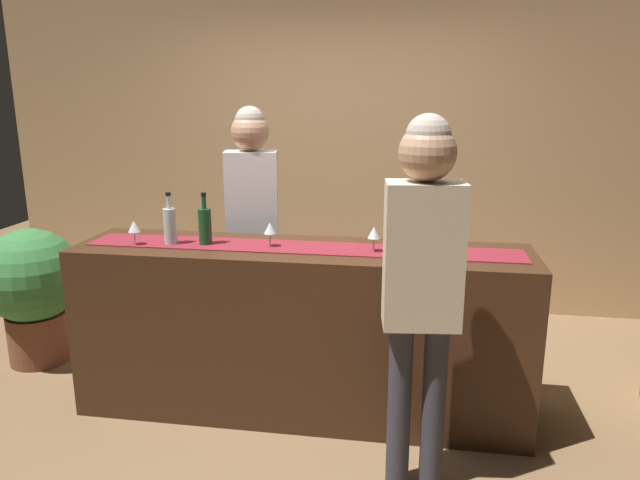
% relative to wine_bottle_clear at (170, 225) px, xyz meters
% --- Properties ---
extents(ground_plane, '(10.00, 10.00, 0.00)m').
position_rel_wine_bottle_clear_xyz_m(ground_plane, '(0.75, 0.04, -1.11)').
color(ground_plane, brown).
extents(back_wall, '(6.00, 0.12, 2.90)m').
position_rel_wine_bottle_clear_xyz_m(back_wall, '(0.75, 1.94, 0.34)').
color(back_wall, tan).
rests_on(back_wall, ground).
extents(bar_counter, '(2.58, 0.60, 0.99)m').
position_rel_wine_bottle_clear_xyz_m(bar_counter, '(0.75, 0.04, -0.61)').
color(bar_counter, '#3D2314').
rests_on(bar_counter, ground).
extents(counter_runner_cloth, '(2.45, 0.28, 0.01)m').
position_rel_wine_bottle_clear_xyz_m(counter_runner_cloth, '(0.75, 0.04, -0.11)').
color(counter_runner_cloth, maroon).
rests_on(counter_runner_cloth, bar_counter).
extents(wine_bottle_clear, '(0.07, 0.07, 0.30)m').
position_rel_wine_bottle_clear_xyz_m(wine_bottle_clear, '(0.00, 0.00, 0.00)').
color(wine_bottle_clear, '#B2C6C1').
rests_on(wine_bottle_clear, bar_counter).
extents(wine_bottle_green, '(0.07, 0.07, 0.30)m').
position_rel_wine_bottle_clear_xyz_m(wine_bottle_green, '(0.20, 0.03, 0.00)').
color(wine_bottle_green, '#194723').
rests_on(wine_bottle_green, bar_counter).
extents(wine_glass_near_customer, '(0.07, 0.07, 0.14)m').
position_rel_wine_bottle_clear_xyz_m(wine_glass_near_customer, '(0.58, 0.03, -0.01)').
color(wine_glass_near_customer, silver).
rests_on(wine_glass_near_customer, bar_counter).
extents(wine_glass_mid_counter, '(0.07, 0.07, 0.14)m').
position_rel_wine_bottle_clear_xyz_m(wine_glass_mid_counter, '(1.16, 0.02, -0.01)').
color(wine_glass_mid_counter, silver).
rests_on(wine_glass_mid_counter, bar_counter).
extents(wine_glass_far_end, '(0.07, 0.07, 0.14)m').
position_rel_wine_bottle_clear_xyz_m(wine_glass_far_end, '(-0.19, -0.05, -0.01)').
color(wine_glass_far_end, silver).
rests_on(wine_glass_far_end, bar_counter).
extents(bartender, '(0.37, 0.26, 1.76)m').
position_rel_wine_bottle_clear_xyz_m(bartender, '(0.31, 0.62, -0.01)').
color(bartender, '#26262B').
rests_on(bartender, ground).
extents(customer_sipping, '(0.36, 0.25, 1.76)m').
position_rel_wine_bottle_clear_xyz_m(customer_sipping, '(1.41, -0.57, -0.01)').
color(customer_sipping, '#33333D').
rests_on(customer_sipping, ground).
extents(potted_plant_tall, '(0.65, 0.65, 0.95)m').
position_rel_wine_bottle_clear_xyz_m(potted_plant_tall, '(-1.20, 0.39, -0.56)').
color(potted_plant_tall, brown).
rests_on(potted_plant_tall, ground).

